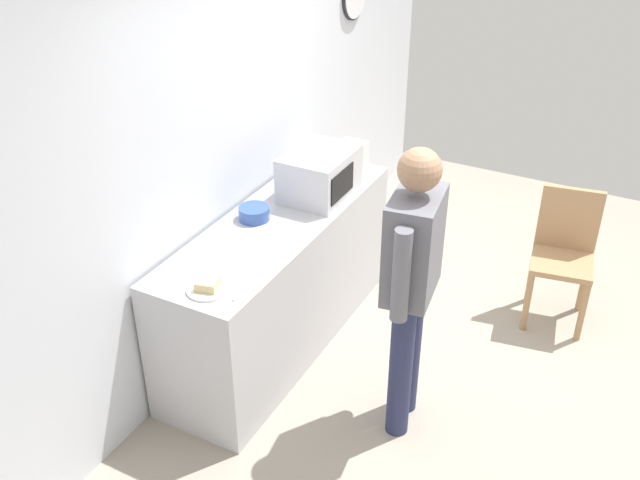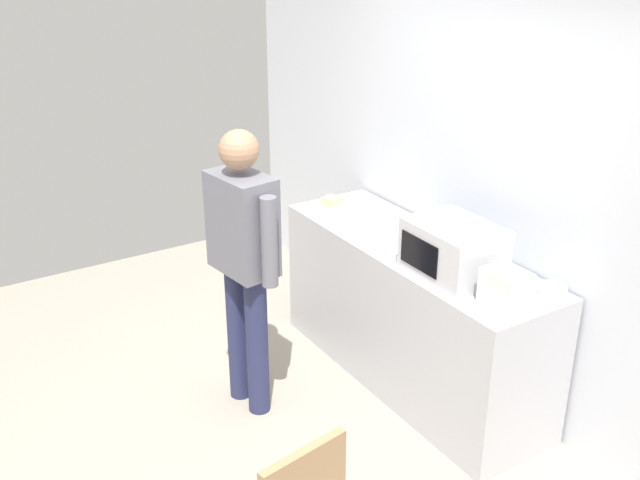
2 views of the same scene
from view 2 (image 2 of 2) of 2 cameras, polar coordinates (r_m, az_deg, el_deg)
ground_plane at (r=4.26m, az=-4.54°, el=-16.83°), size 6.00×6.00×0.00m
back_wall at (r=4.45m, az=13.50°, el=3.83°), size 5.40×0.13×2.60m
kitchen_counter at (r=4.73m, az=7.01°, el=-5.60°), size 1.99×0.62×0.93m
microwave at (r=4.14m, az=10.13°, el=-0.77°), size 0.50×0.39×0.30m
sandwich_plate at (r=5.09m, az=0.91°, el=2.79°), size 0.23×0.23×0.07m
salad_bowl at (r=4.63m, az=8.05°, el=0.60°), size 0.19×0.19×0.08m
cereal_bowl at (r=4.07m, az=17.20°, el=-3.81°), size 0.16×0.16×0.06m
toaster at (r=3.88m, az=13.96°, el=-3.64°), size 0.22×0.18×0.20m
fork_utensil at (r=4.28m, az=14.84°, el=-2.52°), size 0.13×0.14×0.01m
spoon_utensil at (r=4.96m, az=-0.56°, el=1.97°), size 0.17×0.06×0.01m
person_standing at (r=4.23m, az=-5.85°, el=-0.93°), size 0.59×0.29×1.72m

